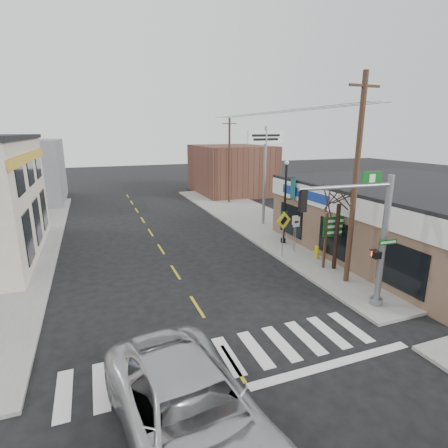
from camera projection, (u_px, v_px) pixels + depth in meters
name	position (u px, v px, depth m)	size (l,w,h in m)	color
ground	(233.00, 363.00, 11.22)	(140.00, 140.00, 0.00)	black
sidewalk_right	(278.00, 230.00, 26.04)	(6.00, 38.00, 0.13)	gray
sidewalk_left	(0.00, 261.00, 19.86)	(6.00, 38.00, 0.13)	gray
center_line	(176.00, 272.00, 18.45)	(0.12, 56.00, 0.01)	gold
crosswalk	(228.00, 356.00, 11.58)	(11.00, 2.20, 0.01)	silver
thrift_store	(417.00, 220.00, 21.11)	(12.00, 14.00, 4.00)	brown
bldg_distant_right	(231.00, 169.00, 41.72)	(8.00, 10.00, 5.60)	brown
bldg_distant_left	(14.00, 172.00, 35.53)	(9.00, 10.00, 6.40)	slate
suv	(191.00, 413.00, 8.06)	(3.01, 6.52, 1.81)	#B7BABD
traffic_signal_pole	(372.00, 229.00, 13.68)	(4.44, 0.37, 5.62)	gray
guide_sign	(337.00, 232.00, 18.46)	(1.72, 0.14, 3.01)	#483121
fire_hydrant	(317.00, 251.00, 20.07)	(0.24, 0.24, 0.75)	yellow
ped_crossing_sign	(283.00, 226.00, 19.92)	(1.05, 0.07, 2.70)	gray
lamp_post	(286.00, 196.00, 22.18)	(0.69, 0.54, 5.34)	black
dance_center_sign	(265.00, 152.00, 26.29)	(3.51, 0.22, 7.45)	gray
bare_tree	(340.00, 192.00, 17.59)	(2.62, 2.62, 5.25)	black
shrub_front	(426.00, 281.00, 15.73)	(1.41, 1.41, 1.06)	#193D15
shrub_back	(317.00, 240.00, 22.00)	(1.21, 1.21, 0.91)	black
utility_pole_near	(355.00, 181.00, 15.84)	(1.67, 0.25, 9.58)	#3F2820
utility_pole_far	(229.00, 160.00, 34.95)	(1.45, 0.22, 8.35)	#432E21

